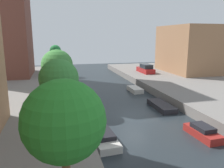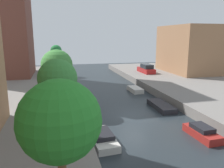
% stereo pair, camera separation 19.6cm
% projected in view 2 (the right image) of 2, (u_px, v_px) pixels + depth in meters
% --- Properties ---
extents(ground_plane, '(84.00, 84.00, 0.00)m').
position_uv_depth(ground_plane, '(133.00, 115.00, 21.65)').
color(ground_plane, '#232B30').
extents(low_block_right, '(10.00, 11.67, 8.44)m').
position_uv_depth(low_block_right, '(195.00, 49.00, 41.29)').
color(low_block_right, '#9E704C').
rests_on(low_block_right, quay_right).
extents(street_tree_0, '(2.86, 2.86, 5.15)m').
position_uv_depth(street_tree_0, '(60.00, 122.00, 7.47)').
color(street_tree_0, brown).
rests_on(street_tree_0, quay_left).
extents(street_tree_1, '(2.54, 2.54, 5.13)m').
position_uv_depth(street_tree_1, '(58.00, 79.00, 14.26)').
color(street_tree_1, '#503A2F').
rests_on(street_tree_1, quay_left).
extents(street_tree_2, '(3.06, 3.06, 5.27)m').
position_uv_depth(street_tree_2, '(57.00, 65.00, 21.81)').
color(street_tree_2, brown).
rests_on(street_tree_2, quay_left).
extents(street_tree_3, '(2.89, 2.89, 4.87)m').
position_uv_depth(street_tree_3, '(57.00, 61.00, 28.68)').
color(street_tree_3, brown).
rests_on(street_tree_3, quay_left).
extents(street_tree_4, '(1.83, 1.83, 4.31)m').
position_uv_depth(street_tree_4, '(56.00, 57.00, 35.47)').
color(street_tree_4, '#4D4226').
rests_on(street_tree_4, quay_left).
extents(street_tree_5, '(2.10, 2.10, 4.93)m').
position_uv_depth(street_tree_5, '(56.00, 51.00, 42.36)').
color(street_tree_5, brown).
rests_on(street_tree_5, quay_left).
extents(parked_car, '(1.82, 4.74, 1.57)m').
position_uv_depth(parked_car, '(146.00, 69.00, 40.70)').
color(parked_car, maroon).
rests_on(parked_car, quay_right).
extents(moored_boat_left_2, '(1.80, 3.90, 0.82)m').
position_uv_depth(moored_boat_left_2, '(102.00, 138.00, 16.03)').
color(moored_boat_left_2, beige).
rests_on(moored_boat_left_2, ground_plane).
extents(moored_boat_left_3, '(1.46, 4.30, 0.75)m').
position_uv_depth(moored_boat_left_3, '(89.00, 106.00, 23.41)').
color(moored_boat_left_3, maroon).
rests_on(moored_boat_left_3, ground_plane).
extents(moored_boat_right_2, '(1.43, 3.23, 0.93)m').
position_uv_depth(moored_boat_right_2, '(202.00, 132.00, 16.86)').
color(moored_boat_right_2, maroon).
rests_on(moored_boat_right_2, ground_plane).
extents(moored_boat_right_3, '(1.64, 4.29, 0.55)m').
position_uv_depth(moored_boat_right_3, '(161.00, 106.00, 23.64)').
color(moored_boat_right_3, '#232328').
rests_on(moored_boat_right_3, ground_plane).
extents(moored_boat_right_4, '(1.41, 3.05, 0.62)m').
position_uv_depth(moored_boat_right_4, '(135.00, 90.00, 30.78)').
color(moored_boat_right_4, beige).
rests_on(moored_boat_right_4, ground_plane).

